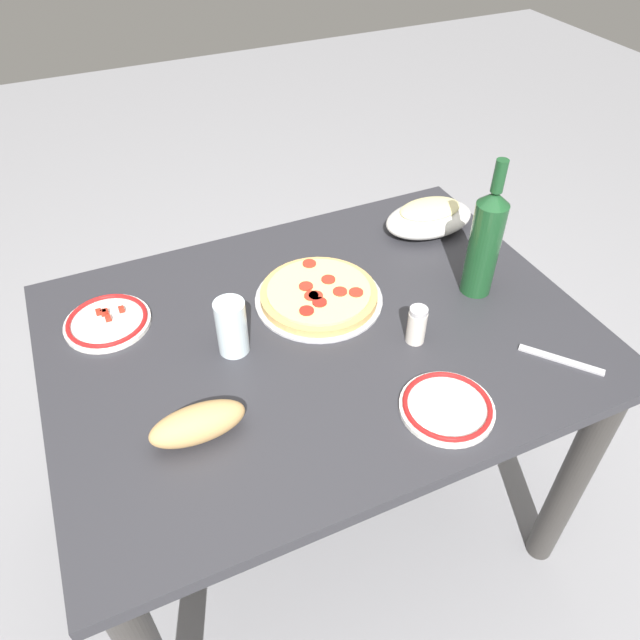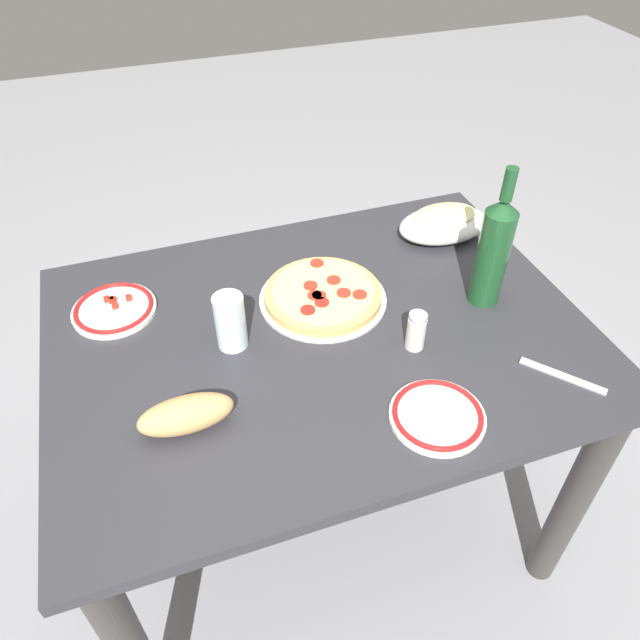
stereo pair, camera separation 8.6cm
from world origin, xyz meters
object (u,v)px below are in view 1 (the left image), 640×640
object	(u,v)px
wine_bottle	(485,241)
spice_shaker	(417,325)
water_glass	(232,327)
side_plate_near	(107,321)
side_plate_far	(447,407)
baked_pasta_dish	(429,217)
pepperoni_pizza	(319,295)
dining_table	(320,372)
bread_loaf	(198,424)

from	to	relation	value
wine_bottle	spice_shaker	world-z (taller)	wine_bottle
water_glass	side_plate_near	size ratio (longest dim) A/B	0.68
wine_bottle	side_plate_far	world-z (taller)	wine_bottle
baked_pasta_dish	spice_shaker	world-z (taller)	spice_shaker
wine_bottle	pepperoni_pizza	bearing A→B (deg)	161.75
wine_bottle	side_plate_near	bearing A→B (deg)	164.17
pepperoni_pizza	side_plate_far	world-z (taller)	pepperoni_pizza
dining_table	side_plate_far	bearing A→B (deg)	-66.93
wine_bottle	side_plate_far	bearing A→B (deg)	-132.96
bread_loaf	spice_shaker	bearing A→B (deg)	6.53
wine_bottle	bread_loaf	size ratio (longest dim) A/B	1.87
dining_table	baked_pasta_dish	size ratio (longest dim) A/B	4.77
wine_bottle	side_plate_far	size ratio (longest dim) A/B	1.82
side_plate_near	dining_table	bearing A→B (deg)	-26.59
spice_shaker	bread_loaf	bearing A→B (deg)	-173.47
wine_bottle	spice_shaker	xyz separation A→B (m)	(-0.22, -0.09, -0.09)
pepperoni_pizza	side_plate_near	bearing A→B (deg)	166.06
dining_table	water_glass	distance (m)	0.27
wine_bottle	bread_loaf	distance (m)	0.72
dining_table	bread_loaf	xyz separation A→B (m)	(-0.31, -0.16, 0.16)
pepperoni_pizza	side_plate_near	xyz separation A→B (m)	(-0.45, 0.11, -0.01)
side_plate_far	spice_shaker	xyz separation A→B (m)	(0.04, 0.19, 0.03)
side_plate_near	spice_shaker	bearing A→B (deg)	-28.47
baked_pasta_dish	bread_loaf	size ratio (longest dim) A/B	1.37
pepperoni_pizza	wine_bottle	distance (m)	0.38
wine_bottle	spice_shaker	size ratio (longest dim) A/B	3.76
pepperoni_pizza	dining_table	bearing A→B (deg)	-112.73
side_plate_near	spice_shaker	xyz separation A→B (m)	(0.58, -0.32, 0.03)
spice_shaker	water_glass	bearing A→B (deg)	159.93
wine_bottle	side_plate_far	distance (m)	0.40
water_glass	bread_loaf	size ratio (longest dim) A/B	0.71
side_plate_far	bread_loaf	distance (m)	0.46
wine_bottle	water_glass	distance (m)	0.58
dining_table	bread_loaf	bearing A→B (deg)	-152.13
baked_pasta_dish	wine_bottle	distance (m)	0.28
water_glass	pepperoni_pizza	bearing A→B (deg)	18.14
side_plate_near	side_plate_far	bearing A→B (deg)	-43.06
wine_bottle	water_glass	bearing A→B (deg)	175.97
side_plate_far	baked_pasta_dish	bearing A→B (deg)	61.55
side_plate_far	side_plate_near	bearing A→B (deg)	136.94
baked_pasta_dish	spice_shaker	bearing A→B (deg)	-125.36
dining_table	spice_shaker	xyz separation A→B (m)	(0.17, -0.11, 0.17)
pepperoni_pizza	side_plate_near	size ratio (longest dim) A/B	1.57
dining_table	side_plate_near	size ratio (longest dim) A/B	6.18
wine_bottle	water_glass	world-z (taller)	wine_bottle
side_plate_far	pepperoni_pizza	bearing A→B (deg)	102.55
water_glass	spice_shaker	xyz separation A→B (m)	(0.36, -0.13, -0.02)
pepperoni_pizza	water_glass	size ratio (longest dim) A/B	2.33
water_glass	side_plate_far	bearing A→B (deg)	-45.51
wine_bottle	side_plate_far	xyz separation A→B (m)	(-0.26, -0.28, -0.13)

